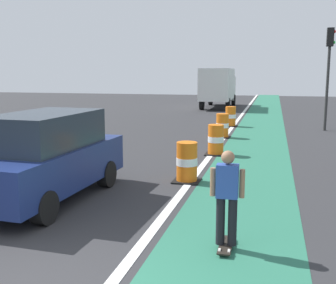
{
  "coord_description": "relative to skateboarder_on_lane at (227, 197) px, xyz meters",
  "views": [
    {
      "loc": [
        3.02,
        -4.44,
        2.95
      ],
      "look_at": [
        0.32,
        6.28,
        1.1
      ],
      "focal_mm": 44.8,
      "sensor_mm": 36.0,
      "label": 1
    }
  ],
  "objects": [
    {
      "name": "traffic_barrel_front",
      "position": [
        -1.53,
        4.15,
        -0.38
      ],
      "size": [
        0.73,
        0.73,
        1.09
      ],
      "color": "orange",
      "rests_on": "ground"
    },
    {
      "name": "skateboarder_on_lane",
      "position": [
        0.0,
        0.0,
        0.0
      ],
      "size": [
        0.57,
        0.8,
        1.69
      ],
      "color": "black",
      "rests_on": "ground"
    },
    {
      "name": "parked_suv_nearest",
      "position": [
        -4.33,
        1.76,
        0.12
      ],
      "size": [
        2.08,
        4.68,
        2.04
      ],
      "color": "navy",
      "rests_on": "ground"
    },
    {
      "name": "traffic_light_corner",
      "position": [
        3.28,
        15.78,
        2.59
      ],
      "size": [
        0.41,
        0.32,
        5.1
      ],
      "color": "#2D2D2D",
      "rests_on": "ground"
    },
    {
      "name": "traffic_barrel_back",
      "position": [
        -1.53,
        12.2,
        -0.38
      ],
      "size": [
        0.73,
        0.73,
        1.09
      ],
      "color": "orange",
      "rests_on": "ground"
    },
    {
      "name": "lane_divider_stripe",
      "position": [
        -1.43,
        9.72,
        -0.91
      ],
      "size": [
        0.2,
        80.0,
        0.01
      ],
      "primitive_type": "cube",
      "color": "silver",
      "rests_on": "ground"
    },
    {
      "name": "delivery_truck_down_block",
      "position": [
        -3.81,
        28.37,
        0.94
      ],
      "size": [
        2.41,
        7.62,
        3.23
      ],
      "color": "silver",
      "rests_on": "ground"
    },
    {
      "name": "bike_lane_strip",
      "position": [
        0.07,
        9.72,
        -0.91
      ],
      "size": [
        2.5,
        80.0,
        0.01
      ],
      "primitive_type": "cube",
      "color": "#286B51",
      "rests_on": "ground"
    },
    {
      "name": "traffic_barrel_far",
      "position": [
        -1.57,
        16.27,
        -0.38
      ],
      "size": [
        0.73,
        0.73,
        1.09
      ],
      "color": "orange",
      "rests_on": "ground"
    },
    {
      "name": "traffic_barrel_mid",
      "position": [
        -1.28,
        8.11,
        -0.38
      ],
      "size": [
        0.73,
        0.73,
        1.09
      ],
      "color": "orange",
      "rests_on": "ground"
    }
  ]
}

